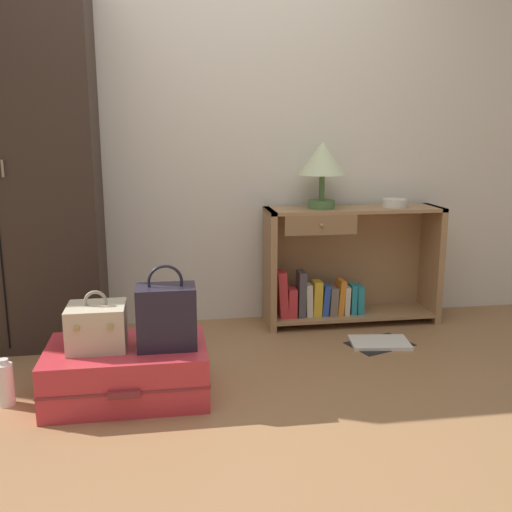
{
  "coord_description": "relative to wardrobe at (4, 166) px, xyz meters",
  "views": [
    {
      "loc": [
        -0.29,
        -2.23,
        1.24
      ],
      "look_at": [
        0.2,
        0.87,
        0.55
      ],
      "focal_mm": 40.75,
      "sensor_mm": 36.0,
      "label": 1
    }
  ],
  "objects": [
    {
      "name": "bookshelf",
      "position": [
        2.0,
        0.08,
        -0.69
      ],
      "size": [
        1.12,
        0.32,
        0.75
      ],
      "color": "#A37A51",
      "rests_on": "ground_plane"
    },
    {
      "name": "bottle",
      "position": [
        0.13,
        -0.83,
        -0.94
      ],
      "size": [
        0.08,
        0.08,
        0.22
      ],
      "color": "white",
      "rests_on": "ground_plane"
    },
    {
      "name": "ground_plane",
      "position": [
        1.17,
        -1.2,
        -1.04
      ],
      "size": [
        9.0,
        9.0,
        0.0
      ],
      "primitive_type": "plane",
      "color": "#9E7047"
    },
    {
      "name": "table_lamp",
      "position": [
        1.84,
        0.07,
        0.0
      ],
      "size": [
        0.29,
        0.29,
        0.41
      ],
      "color": "#4C7542",
      "rests_on": "bookshelf"
    },
    {
      "name": "bowl",
      "position": [
        2.32,
        0.05,
        -0.26
      ],
      "size": [
        0.15,
        0.15,
        0.05
      ],
      "primitive_type": "cylinder",
      "color": "silver",
      "rests_on": "bookshelf"
    },
    {
      "name": "train_case",
      "position": [
        0.55,
        -0.83,
        -0.68
      ],
      "size": [
        0.26,
        0.24,
        0.27
      ],
      "color": "beige",
      "rests_on": "suitcase_large"
    },
    {
      "name": "open_book_on_floor",
      "position": [
        2.1,
        -0.36,
        -1.03
      ],
      "size": [
        0.42,
        0.35,
        0.02
      ],
      "color": "white",
      "rests_on": "ground_plane"
    },
    {
      "name": "suitcase_large",
      "position": [
        0.68,
        -0.82,
        -0.91
      ],
      "size": [
        0.75,
        0.51,
        0.25
      ],
      "color": "#D1333D",
      "rests_on": "ground_plane"
    },
    {
      "name": "wardrobe",
      "position": [
        0.0,
        0.0,
        0.0
      ],
      "size": [
        1.01,
        0.47,
        2.08
      ],
      "color": "#33261E",
      "rests_on": "ground_plane"
    },
    {
      "name": "handbag",
      "position": [
        0.87,
        -0.87,
        -0.64
      ],
      "size": [
        0.27,
        0.17,
        0.39
      ],
      "color": "#231E2D",
      "rests_on": "suitcase_large"
    },
    {
      "name": "back_wall",
      "position": [
        1.17,
        0.3,
        0.26
      ],
      "size": [
        6.4,
        0.1,
        2.6
      ],
      "primitive_type": "cube",
      "color": "silver",
      "rests_on": "ground_plane"
    }
  ]
}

